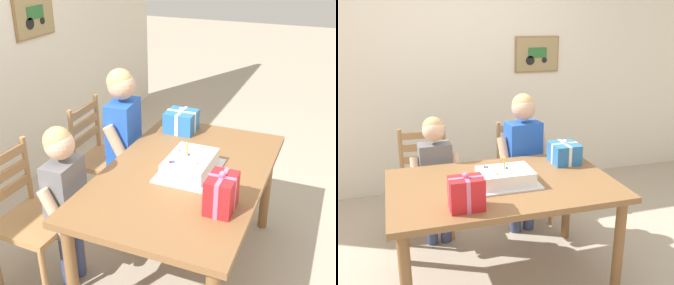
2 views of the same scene
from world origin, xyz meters
TOP-DOWN VIEW (x-y plane):
  - ground_plane at (0.00, 0.00)m, footprint 20.00×20.00m
  - back_wall at (0.00, 1.82)m, footprint 6.40×0.11m
  - dining_table at (0.00, 0.00)m, footprint 1.54×0.96m
  - birthday_cake at (0.01, -0.03)m, footprint 0.44×0.34m
  - gift_box_red_large at (0.57, 0.25)m, footprint 0.21×0.22m
  - gift_box_beside_cake at (-0.31, -0.31)m, footprint 0.21×0.15m
  - chair_left at (-0.45, 0.87)m, footprint 0.43×0.43m
  - chair_right at (0.45, 0.87)m, footprint 0.43×0.43m
  - child_older at (0.37, 0.62)m, footprint 0.47×0.28m
  - child_younger at (-0.38, 0.62)m, footprint 0.40×0.23m

SIDE VIEW (x-z plane):
  - ground_plane at x=0.00m, z-range 0.00..0.00m
  - chair_left at x=-0.45m, z-range 0.01..0.93m
  - chair_right at x=0.45m, z-range 0.01..0.93m
  - dining_table at x=0.00m, z-range 0.29..1.04m
  - child_younger at x=-0.38m, z-range 0.12..1.22m
  - child_older at x=0.37m, z-range 0.13..1.38m
  - birthday_cake at x=0.01m, z-range 0.71..0.90m
  - gift_box_red_large at x=0.57m, z-range 0.74..0.93m
  - gift_box_beside_cake at x=-0.31m, z-range 0.74..0.97m
  - back_wall at x=0.00m, z-range 0.00..2.60m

